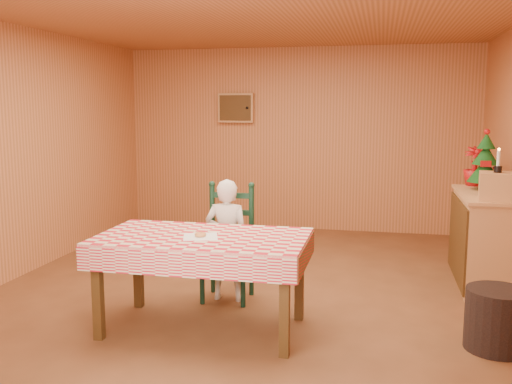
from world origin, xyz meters
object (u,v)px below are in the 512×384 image
dining_table (203,246)px  shelf_unit (484,239)px  crate (497,186)px  christmas_tree (485,162)px  storage_bin (497,319)px  seated_child (227,240)px  ladder_chair (229,245)px

dining_table → shelf_unit: shelf_unit is taller
shelf_unit → crate: (0.01, -0.40, 0.59)m
shelf_unit → christmas_tree: christmas_tree is taller
crate → storage_bin: (-0.17, -1.20, -0.83)m
crate → seated_child: bearing=-166.7°
dining_table → ladder_chair: (-0.00, 0.79, -0.18)m
dining_table → christmas_tree: 3.12m
crate → dining_table: bearing=-151.6°
ladder_chair → shelf_unit: 2.55m
ladder_chair → storage_bin: size_ratio=2.38×
crate → storage_bin: crate is taller
dining_table → ladder_chair: size_ratio=1.53×
ladder_chair → shelf_unit: ladder_chair is taller
ladder_chair → christmas_tree: (2.39, 1.16, 0.71)m
christmas_tree → ladder_chair: bearing=-154.2°
dining_table → storage_bin: dining_table is taller
seated_child → christmas_tree: (2.39, 1.21, 0.65)m
shelf_unit → crate: crate is taller
crate → christmas_tree: bearing=90.0°
seated_child → christmas_tree: bearing=-153.1°
christmas_tree → storage_bin: (-0.17, -1.85, -0.98)m
seated_child → shelf_unit: bearing=-158.0°
shelf_unit → christmas_tree: bearing=88.0°
ladder_chair → crate: bearing=12.0°
shelf_unit → storage_bin: bearing=-95.7°
shelf_unit → seated_child: bearing=-158.0°
shelf_unit → storage_bin: 1.63m
crate → christmas_tree: 0.67m
ladder_chair → seated_child: bearing=-90.0°
dining_table → ladder_chair: bearing=90.0°
dining_table → shelf_unit: (2.38, 1.69, -0.22)m
ladder_chair → storage_bin: (2.22, -0.69, -0.28)m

